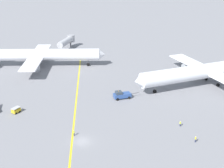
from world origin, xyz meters
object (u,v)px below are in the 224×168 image
object	(u,v)px
airliner_at_gate_left	(41,55)
ground_crew_wing_walker_right	(196,139)
gse_baggage_cart_trailing	(16,110)
pushback_tug	(122,95)
airliner_being_pushed	(207,71)
jet_bridge	(67,41)
ground_crew_marshaller_foreground	(180,124)
ground_crew_ramp_agent_by_cones	(74,133)

from	to	relation	value
airliner_at_gate_left	ground_crew_wing_walker_right	distance (m)	79.29
airliner_at_gate_left	gse_baggage_cart_trailing	distance (m)	44.03
airliner_at_gate_left	gse_baggage_cart_trailing	world-z (taller)	airliner_at_gate_left
airliner_at_gate_left	pushback_tug	bearing A→B (deg)	-39.90
airliner_being_pushed	ground_crew_wing_walker_right	bearing A→B (deg)	-103.75
ground_crew_wing_walker_right	jet_bridge	xyz separation A→B (m)	(-51.45, 83.51, 3.41)
gse_baggage_cart_trailing	jet_bridge	distance (m)	71.64
ground_crew_wing_walker_right	jet_bridge	size ratio (longest dim) A/B	0.10
ground_crew_marshaller_foreground	jet_bridge	size ratio (longest dim) A/B	0.10
airliner_at_gate_left	pushback_tug	size ratio (longest dim) A/B	6.22
airliner_at_gate_left	ground_crew_marshaller_foreground	xyz separation A→B (m)	(53.54, -47.60, -4.26)
airliner_at_gate_left	ground_crew_ramp_agent_by_cones	bearing A→B (deg)	-65.50
airliner_being_pushed	ground_crew_marshaller_foreground	distance (m)	35.05
airliner_at_gate_left	jet_bridge	world-z (taller)	airliner_at_gate_left
gse_baggage_cart_trailing	jet_bridge	world-z (taller)	jet_bridge
ground_crew_wing_walker_right	ground_crew_marshaller_foreground	distance (m)	8.42
airliner_being_pushed	ground_crew_wing_walker_right	xyz separation A→B (m)	(-9.85, -40.22, -4.35)
airliner_being_pushed	ground_crew_wing_walker_right	size ratio (longest dim) A/B	30.97
ground_crew_marshaller_foreground	pushback_tug	bearing A→B (deg)	135.00
ground_crew_marshaller_foreground	jet_bridge	bearing A→B (deg)	122.68
airliner_at_gate_left	ground_crew_wing_walker_right	size ratio (longest dim) A/B	31.54
gse_baggage_cart_trailing	ground_crew_ramp_agent_by_cones	xyz separation A→B (m)	(20.06, -11.53, 0.01)
ground_crew_marshaller_foreground	ground_crew_ramp_agent_by_cones	world-z (taller)	ground_crew_ramp_agent_by_cones
pushback_tug	ground_crew_marshaller_foreground	bearing A→B (deg)	-45.00
airliner_at_gate_left	ground_crew_ramp_agent_by_cones	size ratio (longest dim) A/B	32.21
airliner_being_pushed	gse_baggage_cart_trailing	bearing A→B (deg)	-155.25
airliner_being_pushed	ground_crew_wing_walker_right	world-z (taller)	airliner_being_pushed
ground_crew_ramp_agent_by_cones	jet_bridge	bearing A→B (deg)	103.57
airliner_at_gate_left	ground_crew_marshaller_foreground	bearing A→B (deg)	-41.64
airliner_being_pushed	ground_crew_ramp_agent_by_cones	world-z (taller)	airliner_being_pushed
airliner_being_pushed	jet_bridge	world-z (taller)	airliner_being_pushed
airliner_at_gate_left	jet_bridge	distance (m)	28.48
ground_crew_wing_walker_right	ground_crew_marshaller_foreground	world-z (taller)	ground_crew_wing_walker_right
ground_crew_wing_walker_right	jet_bridge	world-z (taller)	jet_bridge
ground_crew_marshaller_foreground	airliner_being_pushed	bearing A→B (deg)	68.42
gse_baggage_cart_trailing	pushback_tug	bearing A→B (deg)	22.97
airliner_at_gate_left	airliner_being_pushed	world-z (taller)	airliner_being_pushed
gse_baggage_cart_trailing	airliner_at_gate_left	bearing A→B (deg)	96.58
airliner_at_gate_left	pushback_tug	xyz separation A→B (m)	(36.24, -30.30, -3.86)
pushback_tug	ground_crew_ramp_agent_by_cones	bearing A→B (deg)	-114.25
ground_crew_ramp_agent_by_cones	jet_bridge	size ratio (longest dim) A/B	0.10
airliner_being_pushed	gse_baggage_cart_trailing	size ratio (longest dim) A/B	16.91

